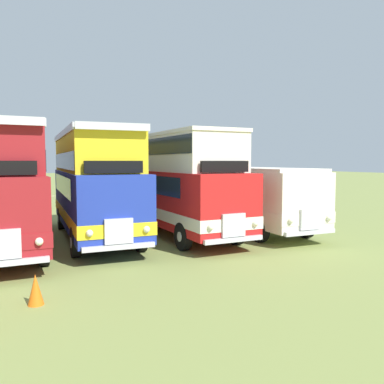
{
  "coord_description": "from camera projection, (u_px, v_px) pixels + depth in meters",
  "views": [
    {
      "loc": [
        1.96,
        -16.87,
        3.28
      ],
      "look_at": [
        10.14,
        0.47,
        1.8
      ],
      "focal_mm": 37.15,
      "sensor_mm": 36.0,
      "label": 1
    }
  ],
  "objects": [
    {
      "name": "cone_near_end",
      "position": [
        36.0,
        290.0,
        9.07
      ],
      "size": [
        0.36,
        0.36,
        0.72
      ],
      "primitive_type": "cone",
      "color": "orange",
      "rests_on": "ground"
    },
    {
      "name": "bus_eighth_in_row",
      "position": [
        239.0,
        192.0,
        19.79
      ],
      "size": [
        2.86,
        10.69,
        2.99
      ],
      "color": "silver",
      "rests_on": "ground"
    },
    {
      "name": "bus_fifth_in_row",
      "position": [
        0.0,
        185.0,
        15.62
      ],
      "size": [
        2.7,
        11.66,
        4.52
      ],
      "color": "maroon",
      "rests_on": "ground"
    },
    {
      "name": "bus_sixth_in_row",
      "position": [
        94.0,
        183.0,
        16.88
      ],
      "size": [
        2.99,
        9.84,
        4.52
      ],
      "color": "#1E339E",
      "rests_on": "ground"
    },
    {
      "name": "bus_seventh_in_row",
      "position": [
        173.0,
        179.0,
        18.13
      ],
      "size": [
        2.71,
        10.25,
        4.49
      ],
      "color": "red",
      "rests_on": "ground"
    }
  ]
}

